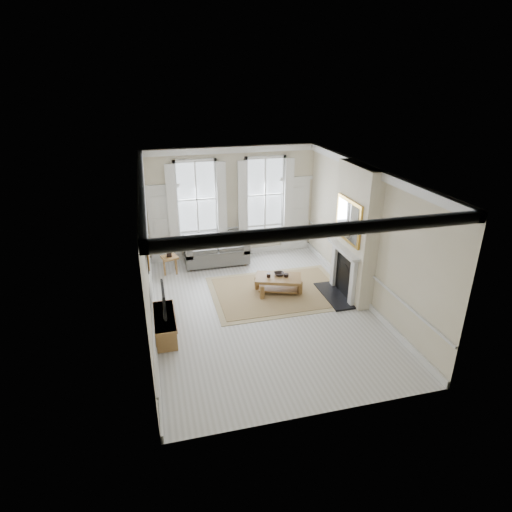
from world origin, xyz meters
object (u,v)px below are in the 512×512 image
object	(u,v)px
sofa	(216,251)
tv_stand	(165,325)
side_table	(170,260)
coffee_table	(278,280)

from	to	relation	value
sofa	tv_stand	world-z (taller)	sofa
side_table	sofa	bearing A→B (deg)	15.12
tv_stand	side_table	bearing A→B (deg)	84.22
side_table	coffee_table	distance (m)	3.30
sofa	side_table	distance (m)	1.46
side_table	coffee_table	world-z (taller)	side_table
sofa	coffee_table	size ratio (longest dim) A/B	1.40
coffee_table	tv_stand	bearing A→B (deg)	-136.90
sofa	side_table	world-z (taller)	sofa
side_table	coffee_table	bearing A→B (deg)	-35.92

